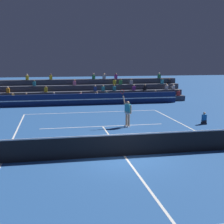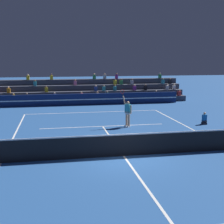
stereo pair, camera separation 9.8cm
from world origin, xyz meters
name	(u,v)px [view 1 (the left image)]	position (x,y,z in m)	size (l,w,h in m)	color
ground_plane	(124,156)	(0.00, 0.00, 0.00)	(120.00, 120.00, 0.00)	#285699
court_lines	(124,156)	(0.00, 0.00, 0.00)	(11.10, 23.90, 0.01)	white
tennis_net	(124,145)	(0.00, 0.00, 0.54)	(12.00, 0.10, 1.10)	black
sponsor_banner_wall	(87,99)	(0.00, 16.02, 0.55)	(18.00, 0.26, 1.10)	navy
bleacher_stand	(84,93)	(0.01, 19.19, 0.83)	(20.93, 3.80, 2.83)	#383D4C
ball_kid_courtside	(204,119)	(6.97, 5.79, 0.33)	(0.30, 0.36, 0.84)	black
tennis_player	(128,112)	(1.61, 6.02, 0.99)	(0.67, 0.70, 2.50)	tan
tennis_ball	(188,137)	(4.39, 2.64, 0.03)	(0.07, 0.07, 0.07)	#C6DB33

